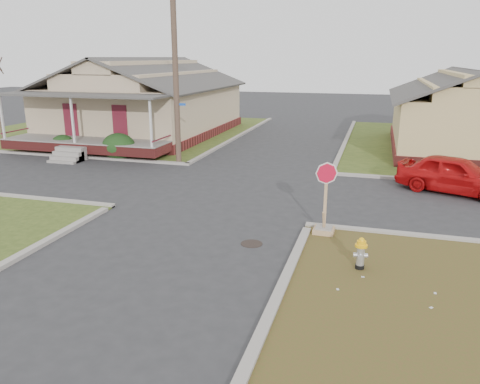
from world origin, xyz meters
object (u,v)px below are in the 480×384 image
(utility_pole, at_px, (175,70))
(red_sedan, at_px, (455,175))
(fire_hydrant, at_px, (361,252))
(stop_sign, at_px, (324,218))

(utility_pole, relative_size, red_sedan, 2.03)
(utility_pole, bearing_deg, fire_hydrant, -47.34)
(stop_sign, bearing_deg, fire_hydrant, -61.62)
(fire_hydrant, distance_m, stop_sign, 2.58)
(stop_sign, bearing_deg, utility_pole, 137.32)
(red_sedan, bearing_deg, stop_sign, 165.71)
(stop_sign, distance_m, red_sedan, 7.56)
(fire_hydrant, height_order, red_sedan, red_sedan)
(stop_sign, xyz_separation_m, red_sedan, (4.47, 6.09, 0.22))
(utility_pole, xyz_separation_m, stop_sign, (8.33, -8.02, -4.13))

